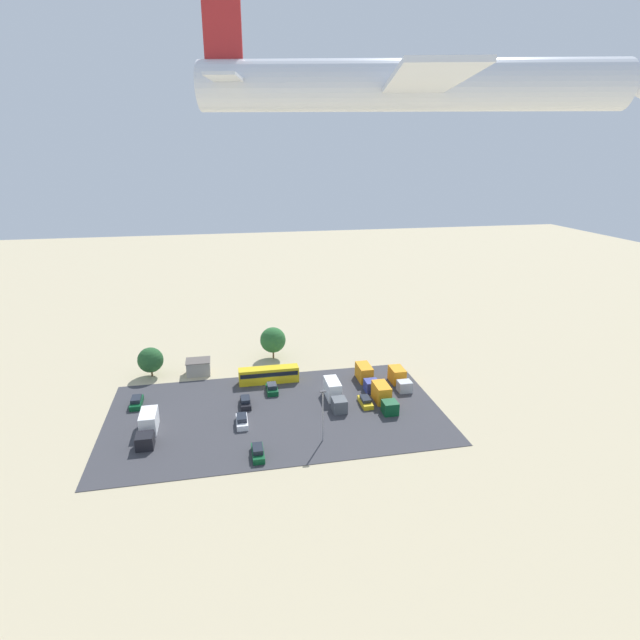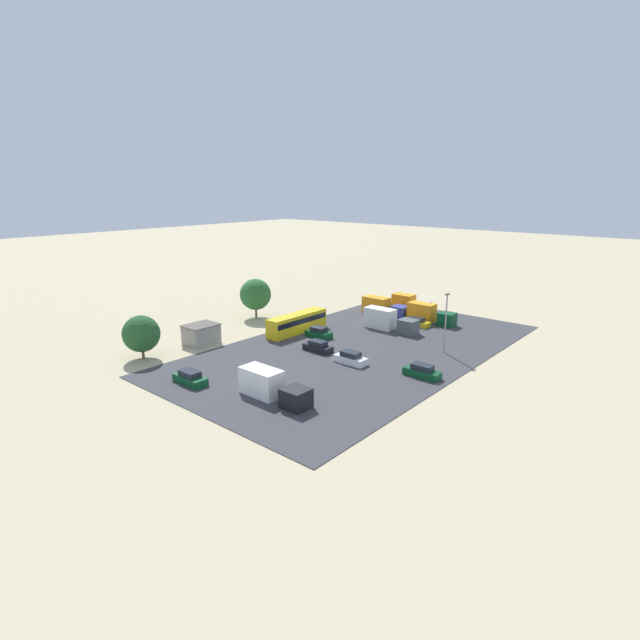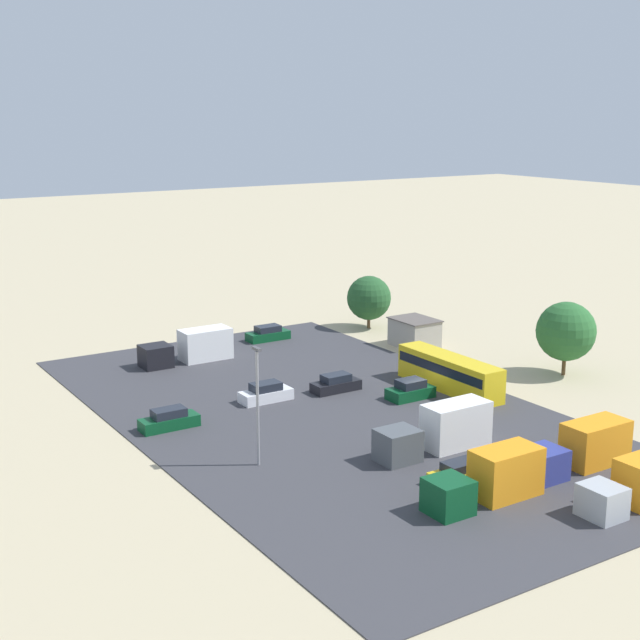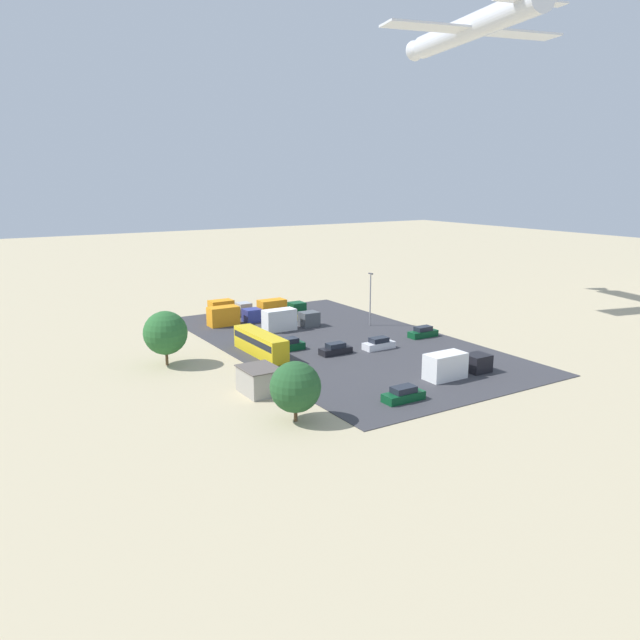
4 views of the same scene
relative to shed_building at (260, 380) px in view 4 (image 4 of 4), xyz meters
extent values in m
plane|color=tan|center=(-13.30, 9.75, -1.48)|extent=(400.00, 400.00, 0.00)
cube|color=#38383D|center=(-13.30, 19.22, -1.44)|extent=(56.19, 31.66, 0.08)
cube|color=#9E998E|center=(0.00, 0.00, -0.07)|extent=(4.55, 3.60, 2.82)
cube|color=#59514C|center=(0.00, 0.00, 1.40)|extent=(4.79, 3.84, 0.12)
cube|color=gold|center=(-13.42, 6.82, 0.11)|extent=(11.46, 2.44, 3.01)
cube|color=black|center=(-13.42, 6.82, 0.65)|extent=(11.00, 2.48, 0.84)
cube|color=#0C4723|center=(-9.30, 31.48, -0.94)|extent=(1.71, 4.57, 0.92)
cube|color=#1E232D|center=(-9.30, 31.48, -0.14)|extent=(1.44, 2.56, 0.67)
cube|color=#0C4723|center=(-13.54, 11.22, -0.92)|extent=(1.99, 4.06, 0.96)
cube|color=#1E232D|center=(-13.54, 11.22, -0.09)|extent=(1.67, 2.28, 0.70)
cube|color=#0C4723|center=(10.30, 11.70, -0.95)|extent=(1.87, 4.61, 0.91)
cube|color=#1E232D|center=(10.30, 11.70, -0.16)|extent=(1.57, 2.58, 0.66)
cube|color=silver|center=(-7.49, 21.93, -0.94)|extent=(1.84, 4.48, 0.92)
cube|color=#1E232D|center=(-7.49, 21.93, -0.14)|extent=(1.55, 2.51, 0.68)
cube|color=gold|center=(-29.12, 19.31, -0.99)|extent=(1.76, 4.45, 0.81)
cube|color=#1E232D|center=(-29.12, 19.31, -0.29)|extent=(1.48, 2.49, 0.60)
cube|color=black|center=(-8.43, 15.45, -0.96)|extent=(1.77, 4.38, 0.88)
cube|color=#1E232D|center=(-8.43, 15.45, -0.19)|extent=(1.49, 2.45, 0.65)
cube|color=black|center=(7.08, 25.79, -0.33)|extent=(2.56, 2.77, 2.13)
cube|color=white|center=(7.08, 20.56, 0.13)|extent=(2.56, 4.92, 3.05)
cube|color=#4C5156|center=(-24.06, 20.69, -0.25)|extent=(2.39, 2.81, 2.31)
cube|color=white|center=(-24.06, 15.37, 0.25)|extent=(2.39, 5.00, 3.29)
cube|color=#0C4723|center=(-32.31, 23.16, -0.30)|extent=(2.48, 2.52, 2.20)
cube|color=orange|center=(-32.31, 18.40, 0.18)|extent=(2.48, 4.48, 3.15)
cube|color=#ADB2B7|center=(-37.70, 15.71, -0.39)|extent=(2.47, 2.20, 2.01)
cube|color=orange|center=(-37.70, 11.56, 0.04)|extent=(2.47, 3.91, 2.87)
cube|color=navy|center=(-31.74, 14.43, -0.34)|extent=(2.47, 2.67, 2.12)
cube|color=orange|center=(-31.74, 9.39, 0.11)|extent=(2.47, 4.75, 3.03)
cylinder|color=brown|center=(-15.61, -5.21, -0.41)|extent=(0.36, 0.36, 2.13)
sphere|color=#28602D|center=(-15.61, -5.21, 2.71)|extent=(5.48, 5.48, 5.48)
cylinder|color=brown|center=(9.09, -0.67, -0.67)|extent=(0.36, 0.36, 1.62)
sphere|color=#235128|center=(9.09, -0.67, 2.01)|extent=(4.97, 4.97, 4.97)
cylinder|color=gray|center=(-19.43, 29.20, 2.67)|extent=(0.20, 0.20, 8.14)
cube|color=#4C4C51|center=(-19.43, 29.20, 6.92)|extent=(0.90, 0.28, 0.20)
cylinder|color=silver|center=(-22.22, 51.42, 45.91)|extent=(35.41, 12.12, 4.09)
cone|color=silver|center=(-40.64, 55.77, 45.91)|extent=(5.27, 4.82, 3.88)
cube|color=silver|center=(-22.22, 51.42, 45.29)|extent=(12.15, 32.16, 0.36)
cube|color=silver|center=(-7.74, 48.00, 46.11)|extent=(5.02, 11.60, 0.24)
camera|label=1|loc=(-5.79, 94.81, 40.37)|focal=28.00mm
camera|label=2|loc=(42.07, 59.04, 21.18)|focal=28.00mm
camera|label=3|loc=(-70.27, 56.75, 22.51)|focal=50.00mm
camera|label=4|loc=(58.45, -28.60, 21.48)|focal=35.00mm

